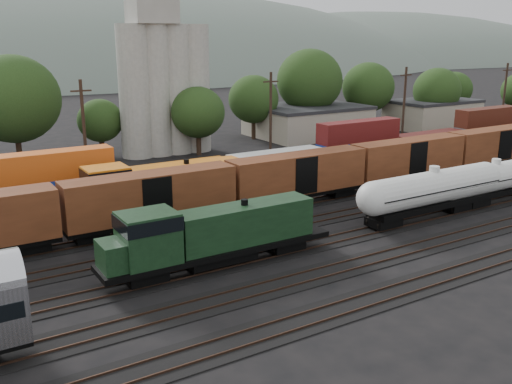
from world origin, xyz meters
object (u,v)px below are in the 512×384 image
orange_locomotive (156,185)px  grain_silo (164,74)px  tank_car_a (433,189)px  green_locomotive (207,235)px

orange_locomotive → grain_silo: 29.94m
tank_car_a → orange_locomotive: bearing=144.6°
green_locomotive → grain_silo: grain_silo is taller
green_locomotive → tank_car_a: 23.30m
green_locomotive → tank_car_a: green_locomotive is taller
grain_silo → orange_locomotive: bearing=-115.0°
green_locomotive → orange_locomotive: size_ratio=0.94×
grain_silo → tank_car_a: bearing=-77.7°
green_locomotive → orange_locomotive: 15.16m
tank_car_a → orange_locomotive: 25.87m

